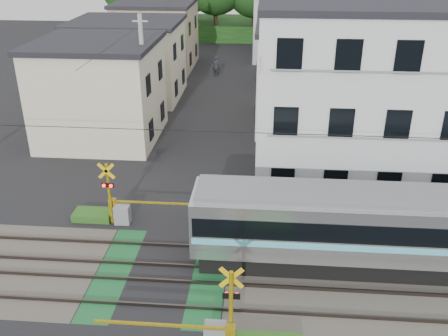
# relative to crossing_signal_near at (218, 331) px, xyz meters

# --- Properties ---
(ground) EXTENTS (120.00, 120.00, 0.00)m
(ground) POSITION_rel_crossing_signal_near_xyz_m (-2.59, 3.65, -0.71)
(ground) COLOR black
(track_bed) EXTENTS (120.00, 120.00, 0.14)m
(track_bed) POSITION_rel_crossing_signal_near_xyz_m (-2.59, 3.65, -0.67)
(track_bed) COLOR #47423A
(track_bed) RESTS_ON ground
(crossing_signal_near) EXTENTS (4.74, 0.65, 3.09)m
(crossing_signal_near) POSITION_rel_crossing_signal_near_xyz_m (0.00, 0.00, 0.00)
(crossing_signal_near) COLOR yellow
(crossing_signal_near) RESTS_ON ground
(crossing_signal_far) EXTENTS (4.74, 0.65, 3.09)m
(crossing_signal_far) POSITION_rel_crossing_signal_near_xyz_m (-5.17, 7.31, 0.00)
(crossing_signal_far) COLOR yellow
(crossing_signal_far) RESTS_ON ground
(apartment_block) EXTENTS (10.20, 8.36, 9.30)m
(apartment_block) POSITION_rel_crossing_signal_near_xyz_m (5.91, 13.15, 3.94)
(apartment_block) COLOR silver
(apartment_block) RESTS_ON ground
(houses_row) EXTENTS (22.07, 31.35, 6.80)m
(houses_row) POSITION_rel_crossing_signal_near_xyz_m (-2.33, 29.57, 2.53)
(houses_row) COLOR beige
(houses_row) RESTS_ON ground
(catenary) EXTENTS (60.00, 5.04, 7.00)m
(catenary) POSITION_rel_crossing_signal_near_xyz_m (3.41, 3.69, 2.98)
(catenary) COLOR #2D2D33
(catenary) RESTS_ON ground
(utility_poles) EXTENTS (7.90, 42.00, 8.00)m
(utility_poles) POSITION_rel_crossing_signal_near_xyz_m (-3.64, 26.66, 3.37)
(utility_poles) COLOR #A5A5A0
(utility_poles) RESTS_ON ground
(pedestrian) EXTENTS (0.74, 0.55, 1.85)m
(pedestrian) POSITION_rel_crossing_signal_near_xyz_m (-3.34, 33.55, 0.21)
(pedestrian) COLOR #23252C
(pedestrian) RESTS_ON ground
(weed_patches) EXTENTS (10.25, 8.80, 0.40)m
(weed_patches) POSITION_rel_crossing_signal_near_xyz_m (-0.83, 3.56, -0.53)
(weed_patches) COLOR #2D5E1E
(weed_patches) RESTS_ON ground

